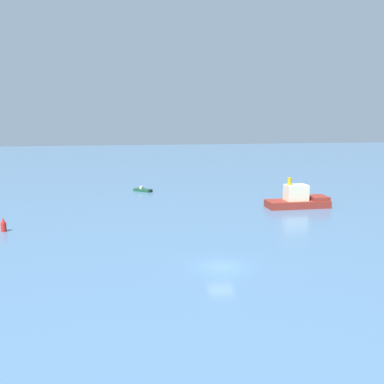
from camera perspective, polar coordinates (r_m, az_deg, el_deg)
ground_plane at (r=43.22m, az=3.91°, el=-9.94°), size 400.00×400.00×0.00m
fishing_skiff at (r=86.91m, az=-6.58°, el=0.28°), size 3.84×3.65×1.02m
tugboat at (r=72.88m, az=14.05°, el=-1.01°), size 10.59×3.84×5.01m
channel_buoy_red at (r=60.95m, az=-23.90°, el=-4.11°), size 0.70×0.70×1.90m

